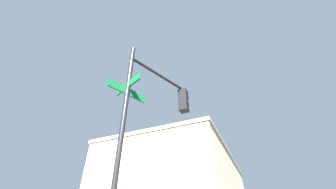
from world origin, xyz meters
The scene contains 1 object.
traffic_signal_near centered at (-6.59, -6.06, 4.53)m, with size 1.42×2.72×6.45m.
Camera 1 is at (-4.29, -10.38, 1.80)m, focal length 22.37 mm.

